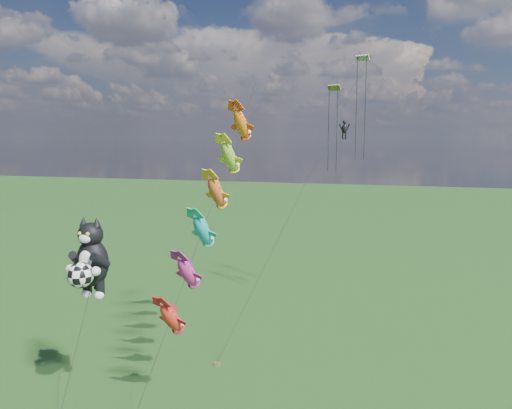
# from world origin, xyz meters

# --- Properties ---
(ground) EXTENTS (300.00, 300.00, 0.00)m
(ground) POSITION_xyz_m (0.00, 0.00, 0.00)
(ground) COLOR #0F340D
(cat_kite_rig) EXTENTS (2.26, 4.06, 11.56)m
(cat_kite_rig) POSITION_xyz_m (6.58, -3.19, 9.08)
(cat_kite_rig) COLOR brown
(cat_kite_rig) RESTS_ON ground
(fish_windsock_rig) EXTENTS (2.98, 15.76, 20.29)m
(fish_windsock_rig) POSITION_xyz_m (11.94, 2.09, 11.39)
(fish_windsock_rig) COLOR brown
(fish_windsock_rig) RESTS_ON ground
(parafoil_rig) EXTENTS (9.21, 15.54, 23.42)m
(parafoil_rig) POSITION_xyz_m (18.54, 17.12, 17.47)
(parafoil_rig) COLOR brown
(parafoil_rig) RESTS_ON ground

